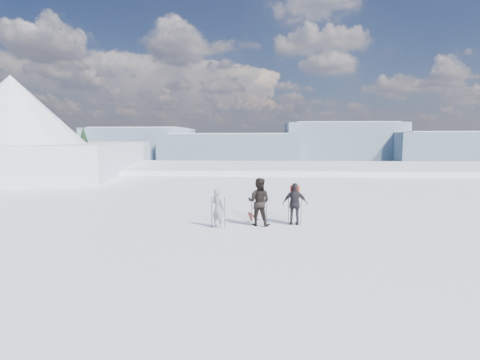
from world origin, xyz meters
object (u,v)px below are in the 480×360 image
Objects in this scene: skier_grey at (218,208)px; skier_dark at (259,202)px; skis_loose at (252,216)px; skier_pack at (295,204)px.

skier_dark reaches higher than skier_grey.
skis_loose is (1.30, 2.19, -0.78)m from skier_grey.
skier_dark is 1.16× the size of skis_loose.
skier_grey is at bearing 13.47° from skier_pack.
skier_grey is 0.81× the size of skier_dark.
skier_pack is (3.12, 0.66, 0.08)m from skier_grey.
skis_loose is at bearing -64.37° from skier_dark.
skier_grey is 0.94× the size of skis_loose.
skier_pack is 1.03× the size of skis_loose.
skis_loose is at bearing -87.85° from skier_grey.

